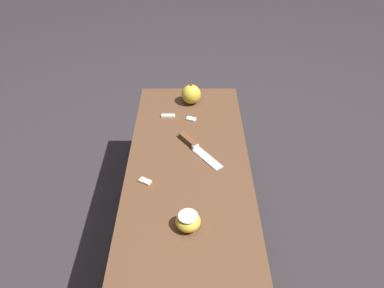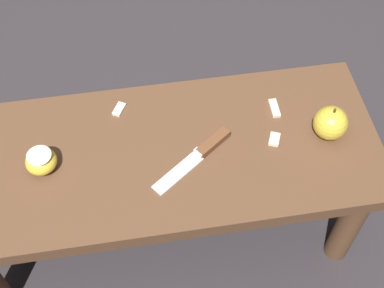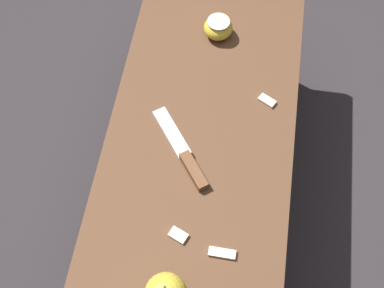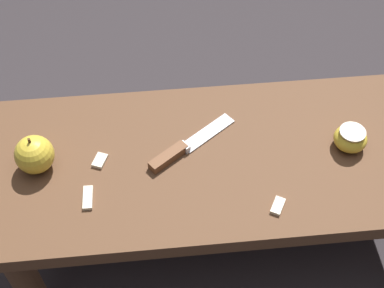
{
  "view_description": "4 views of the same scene",
  "coord_description": "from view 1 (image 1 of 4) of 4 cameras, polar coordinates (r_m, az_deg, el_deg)",
  "views": [
    {
      "loc": [
        -0.97,
        -0.01,
        1.24
      ],
      "look_at": [
        0.07,
        -0.01,
        0.42
      ],
      "focal_mm": 35.0,
      "sensor_mm": 36.0,
      "label": 1
    },
    {
      "loc": [
        -0.04,
        -0.71,
        1.42
      ],
      "look_at": [
        0.07,
        -0.01,
        0.42
      ],
      "focal_mm": 50.0,
      "sensor_mm": 36.0,
      "label": 2
    },
    {
      "loc": [
        0.64,
        0.08,
        1.43
      ],
      "look_at": [
        0.07,
        -0.01,
        0.42
      ],
      "focal_mm": 50.0,
      "sensor_mm": 36.0,
      "label": 3
    },
    {
      "loc": [
        0.14,
        0.7,
        1.31
      ],
      "look_at": [
        0.07,
        -0.01,
        0.42
      ],
      "focal_mm": 50.0,
      "sensor_mm": 36.0,
      "label": 4
    }
  ],
  "objects": [
    {
      "name": "apple_slice_near_knife",
      "position": [
        1.53,
        -3.65,
        4.32
      ],
      "size": [
        0.02,
        0.06,
        0.01
      ],
      "color": "beige",
      "rests_on": "wooden_bench"
    },
    {
      "name": "wooden_bench",
      "position": [
        1.34,
        -0.51,
        -5.23
      ],
      "size": [
        1.05,
        0.42,
        0.38
      ],
      "color": "brown",
      "rests_on": "ground_plane"
    },
    {
      "name": "apple_whole",
      "position": [
        1.6,
        -0.14,
        7.59
      ],
      "size": [
        0.08,
        0.08,
        0.09
      ],
      "color": "gold",
      "rests_on": "wooden_bench"
    },
    {
      "name": "ground_plane",
      "position": [
        1.57,
        -0.45,
        -13.68
      ],
      "size": [
        8.0,
        8.0,
        0.0
      ],
      "primitive_type": "plane",
      "color": "#2D282B"
    },
    {
      "name": "apple_slice_near_bowl",
      "position": [
        1.24,
        -7.15,
        -5.65
      ],
      "size": [
        0.04,
        0.05,
        0.01
      ],
      "color": "beige",
      "rests_on": "wooden_bench"
    },
    {
      "name": "apple_cut",
      "position": [
        1.08,
        -0.45,
        -11.68
      ],
      "size": [
        0.07,
        0.07,
        0.05
      ],
      "color": "gold",
      "rests_on": "wooden_bench"
    },
    {
      "name": "knife",
      "position": [
        1.36,
        0.17,
        -0.18
      ],
      "size": [
        0.2,
        0.16,
        0.02
      ],
      "rotation": [
        0.0,
        0.0,
        -2.51
      ],
      "color": "silver",
      "rests_on": "wooden_bench"
    },
    {
      "name": "apple_slice_center",
      "position": [
        1.51,
        -0.14,
        3.83
      ],
      "size": [
        0.04,
        0.04,
        0.01
      ],
      "color": "beige",
      "rests_on": "wooden_bench"
    }
  ]
}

